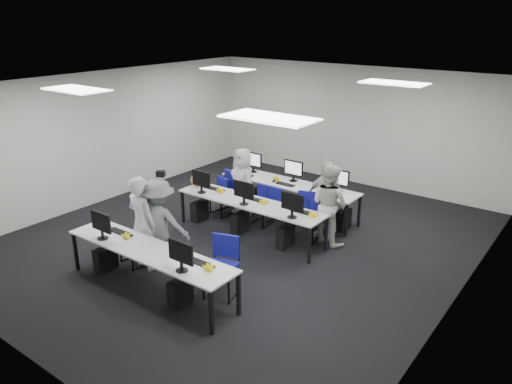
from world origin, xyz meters
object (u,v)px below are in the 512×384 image
Objects in this scene: chair_4 at (306,225)px; chair_7 at (320,223)px; chair_2 at (225,201)px; student_2 at (243,182)px; desk_front at (149,252)px; photographer at (160,224)px; chair_6 at (280,210)px; student_0 at (142,223)px; chair_1 at (222,277)px; student_1 at (329,204)px; chair_5 at (230,200)px; chair_3 at (261,212)px; student_3 at (325,200)px; desk_mid at (250,204)px; chair_0 at (139,246)px.

chair_7 is at bearing 44.39° from chair_4.
chair_4 is (2.13, -0.07, -0.01)m from chair_2.
chair_2 is at bearing -126.66° from student_2.
desk_front is 2.14× the size of student_2.
photographer reaches higher than chair_7.
student_0 reaches higher than chair_6.
student_1 is (0.41, 2.68, 0.48)m from chair_1.
chair_7 is at bearing -119.32° from student_0.
chair_1 is 1.00× the size of chair_2.
chair_5 is 0.97× the size of chair_7.
student_1 reaches higher than chair_1.
desk_front is at bearing -123.10° from chair_7.
chair_6 is (-0.88, 0.40, -0.03)m from chair_4.
chair_3 is 0.83m from student_2.
chair_3 is at bearing 14.07° from chair_2.
photographer is (-0.58, -2.84, 0.53)m from chair_6.
student_3 is (1.90, 2.95, -0.05)m from student_0.
student_0 reaches higher than student_2.
student_1 is at bearing 15.41° from chair_2.
student_1 is 2.20m from student_2.
chair_2 reaches higher than chair_3.
student_2 reaches higher than chair_1.
chair_5 reaches higher than chair_6.
student_0 reaches higher than student_1.
desk_front is 3.46× the size of chair_4.
student_0 reaches higher than desk_mid.
chair_4 is 0.66m from student_1.
student_1 is at bearing 63.37° from chair_1.
chair_4 is (0.96, 0.54, -0.39)m from desk_mid.
desk_front is 1.21m from chair_1.
desk_mid is at bearing -13.90° from chair_2.
student_3 is (0.09, -0.00, 0.51)m from chair_7.
chair_7 is 3.22m from photographer.
chair_0 is 0.66× the size of student_2.
student_3 is at bearing 70.57° from desk_front.
chair_7 is at bearing -3.34° from chair_6.
chair_3 reaches higher than desk_mid.
chair_1 is 3.53m from chair_5.
chair_0 is 1.04× the size of chair_2.
student_2 is at bearing 103.35° from desk_front.
chair_6 is at bearing 84.35° from chair_0.
student_0 is at bearing -68.11° from chair_5.
chair_5 is 2.62m from student_1.
chair_3 is (0.99, 0.01, -0.04)m from chair_2.
student_2 is at bearing 9.43° from student_1.
chair_4 is 2.15m from chair_5.
chair_0 is (-0.90, -2.06, -0.37)m from desk_mid.
chair_2 reaches higher than chair_7.
student_1 is at bearing 1.68° from chair_4.
student_1 is (2.56, -0.11, 0.52)m from chair_5.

